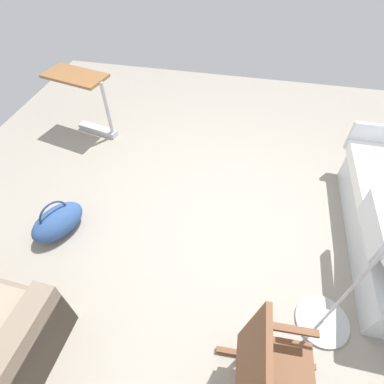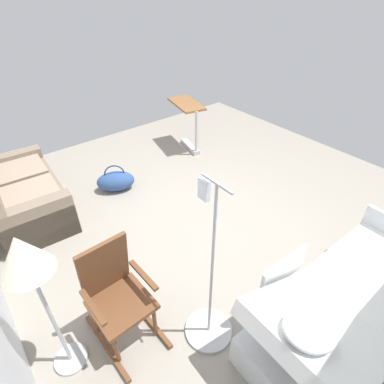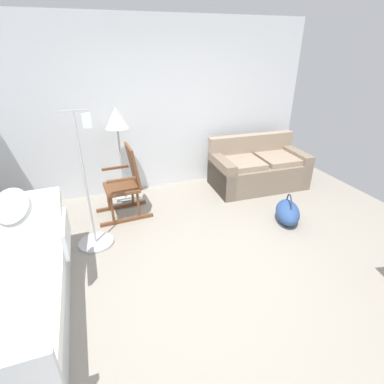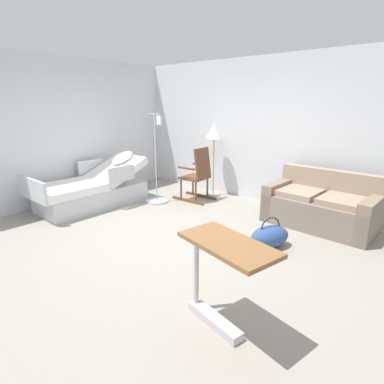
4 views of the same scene
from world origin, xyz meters
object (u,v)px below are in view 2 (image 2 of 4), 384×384
Objects in this scene: hospital_bed at (345,314)px; floor_lamp at (27,266)px; couch at (23,195)px; duffel_bag at (116,181)px; rocking_chair at (116,295)px; overbed_table at (188,121)px; iv_pole at (209,315)px.

floor_lamp is at bearing 57.07° from hospital_bed.
couch is at bearing -7.54° from floor_lamp.
couch is at bearing 78.61° from duffel_bag.
hospital_bed is at bearing -130.23° from rocking_chair.
hospital_bed is 1.29× the size of couch.
rocking_chair reaches higher than duffel_bag.
iv_pole reaches higher than overbed_table.
overbed_table is at bearing -77.08° from duffel_bag.
hospital_bed is 3.41m from duffel_bag.
hospital_bed is 2.59m from floor_lamp.
overbed_table is 0.52× the size of iv_pole.
rocking_chair is (-2.33, -0.19, 0.20)m from couch.
duffel_bag is (2.06, -1.52, -1.07)m from floor_lamp.
couch is at bearing 4.79° from rocking_chair.
floor_lamp is 1.57m from iv_pole.
rocking_chair reaches higher than hospital_bed.
overbed_table is at bearing -17.91° from hospital_bed.
duffel_bag is at bearing 102.92° from overbed_table.
couch is at bearing 15.69° from iv_pole.
duffel_bag is at bearing -36.43° from floor_lamp.
overbed_table is 1.36× the size of duffel_bag.
couch is at bearing 25.45° from hospital_bed.
floor_lamp is (1.31, 2.03, 0.93)m from hospital_bed.
rocking_chair is at bearing 49.25° from iv_pole.
duffel_bag is at bearing -101.39° from couch.
couch is 2.95m from overbed_table.
duffel_bag is 2.64m from iv_pole.
iv_pole is (0.77, 0.92, -0.05)m from hospital_bed.
floor_lamp is 2.78m from duffel_bag.
hospital_bed is 1.25× the size of iv_pole.
iv_pole is (-2.60, 0.42, 0.10)m from duffel_bag.
rocking_chair is 1.20× the size of overbed_table.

